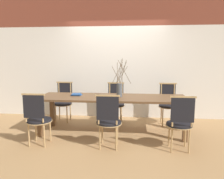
% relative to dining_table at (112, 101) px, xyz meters
% --- Properties ---
extents(ground_plane, '(16.00, 16.00, 0.00)m').
position_rel_dining_table_xyz_m(ground_plane, '(0.00, 0.00, -0.68)').
color(ground_plane, '#A87F51').
extents(wall_rear, '(12.00, 0.06, 3.20)m').
position_rel_dining_table_xyz_m(wall_rear, '(0.00, 1.31, 0.92)').
color(wall_rear, silver).
rests_on(wall_rear, ground_plane).
extents(dining_table, '(3.03, 0.88, 0.77)m').
position_rel_dining_table_xyz_m(dining_table, '(0.00, 0.00, 0.00)').
color(dining_table, brown).
rests_on(dining_table, ground_plane).
extents(chair_near_leftend, '(0.46, 0.46, 0.97)m').
position_rel_dining_table_xyz_m(chair_near_leftend, '(-1.25, -0.76, -0.17)').
color(chair_near_leftend, black).
rests_on(chair_near_leftend, ground_plane).
extents(chair_near_left, '(0.46, 0.46, 0.97)m').
position_rel_dining_table_xyz_m(chair_near_left, '(0.01, -0.76, -0.17)').
color(chair_near_left, black).
rests_on(chair_near_left, ground_plane).
extents(chair_near_center, '(0.46, 0.46, 0.97)m').
position_rel_dining_table_xyz_m(chair_near_center, '(1.22, -0.76, -0.17)').
color(chair_near_center, black).
rests_on(chair_near_center, ground_plane).
extents(chair_far_leftend, '(0.46, 0.46, 0.97)m').
position_rel_dining_table_xyz_m(chair_far_leftend, '(-1.28, 0.76, -0.17)').
color(chair_far_leftend, black).
rests_on(chair_far_leftend, ground_plane).
extents(chair_far_left, '(0.46, 0.46, 0.97)m').
position_rel_dining_table_xyz_m(chair_far_left, '(0.01, 0.76, -0.17)').
color(chair_far_left, black).
rests_on(chair_far_left, ground_plane).
extents(chair_far_center, '(0.46, 0.46, 0.97)m').
position_rel_dining_table_xyz_m(chair_far_center, '(1.25, 0.76, -0.17)').
color(chair_far_center, black).
rests_on(chair_far_center, ground_plane).
extents(vase_centerpiece, '(0.39, 0.40, 0.78)m').
position_rel_dining_table_xyz_m(vase_centerpiece, '(0.15, 0.02, 0.26)').
color(vase_centerpiece, '#4C5156').
rests_on(vase_centerpiece, dining_table).
extents(book_stack, '(0.22, 0.22, 0.04)m').
position_rel_dining_table_xyz_m(book_stack, '(-0.77, 0.10, 0.11)').
color(book_stack, '#234C8C').
rests_on(book_stack, dining_table).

